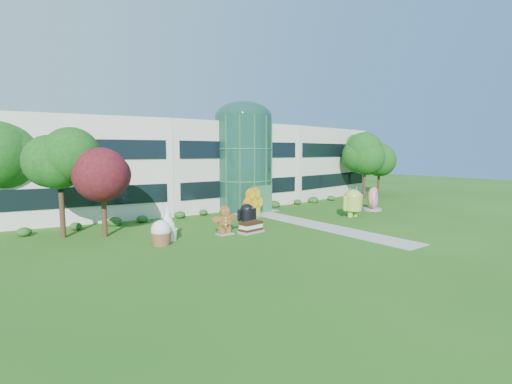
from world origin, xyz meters
TOP-DOWN VIEW (x-y plane):
  - ground at (0.00, 0.00)m, footprint 140.00×140.00m
  - building at (0.00, 18.00)m, footprint 46.00×15.00m
  - atrium at (0.00, 12.00)m, footprint 6.00×6.00m
  - walkway at (0.00, 2.00)m, footprint 2.40×20.00m
  - tree_red at (-15.50, 7.50)m, footprint 4.00×4.00m
  - trees_backdrop at (0.00, 13.00)m, footprint 52.00×8.00m
  - android_green at (5.81, 2.08)m, footprint 2.76×1.86m
  - android_black at (-4.71, 4.75)m, footprint 2.00×1.43m
  - donut at (10.63, 3.35)m, footprint 2.65×2.17m
  - gingerbread at (-8.09, 2.89)m, footprint 2.38×0.93m
  - ice_cream_sandwich at (-6.15, 2.18)m, footprint 2.07×1.23m
  - honeycomb at (-2.08, 7.44)m, footprint 3.38×2.31m
  - froyo at (-12.28, 3.64)m, footprint 1.67×1.67m
  - cupcake at (-13.17, 2.70)m, footprint 1.56×1.56m

SIDE VIEW (x-z plane):
  - ground at x=0.00m, z-range 0.00..0.00m
  - walkway at x=0.00m, z-range 0.00..0.04m
  - ice_cream_sandwich at x=-6.15m, z-range 0.00..0.87m
  - cupcake at x=-13.17m, z-range 0.00..1.69m
  - android_black at x=-4.71m, z-range 0.00..2.16m
  - gingerbread at x=-8.09m, z-range 0.00..2.20m
  - froyo at x=-12.28m, z-range 0.00..2.41m
  - donut at x=10.63m, z-range 0.00..2.49m
  - honeycomb at x=-2.08m, z-range 0.00..2.50m
  - android_green at x=5.81m, z-range 0.00..3.11m
  - tree_red at x=-15.50m, z-range 0.00..6.00m
  - trees_backdrop at x=0.00m, z-range 0.00..8.40m
  - building at x=0.00m, z-range 0.00..9.30m
  - atrium at x=0.00m, z-range 0.00..9.80m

